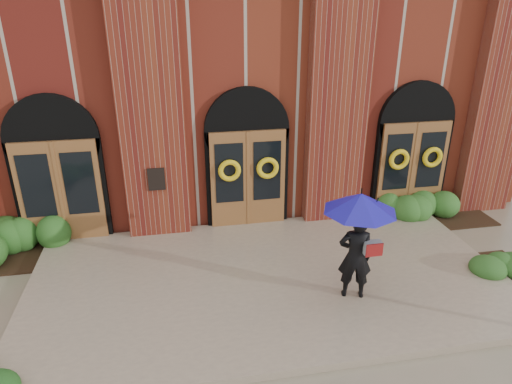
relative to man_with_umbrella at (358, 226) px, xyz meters
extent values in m
plane|color=gray|center=(-1.49, 0.78, -1.70)|extent=(90.00, 90.00, 0.00)
cube|color=tan|center=(-1.49, 0.93, -1.62)|extent=(10.00, 5.30, 0.15)
cube|color=maroon|center=(-1.49, 9.68, 1.80)|extent=(16.00, 12.00, 7.00)
cube|color=black|center=(-3.74, 3.25, -0.05)|extent=(0.40, 0.05, 0.55)
cube|color=maroon|center=(-3.74, 3.51, 1.80)|extent=(1.50, 0.45, 7.00)
cube|color=maroon|center=(0.76, 3.51, 1.80)|extent=(1.50, 0.45, 7.00)
cube|color=maroon|center=(5.26, 3.51, 1.80)|extent=(1.50, 0.45, 7.00)
cube|color=brown|center=(-5.99, 3.49, -0.30)|extent=(1.90, 0.10, 2.50)
cylinder|color=black|center=(-5.99, 3.63, 0.95)|extent=(2.10, 0.22, 2.10)
cube|color=brown|center=(-1.49, 3.49, -0.30)|extent=(1.90, 0.10, 2.50)
cylinder|color=black|center=(-1.49, 3.63, 0.95)|extent=(2.10, 0.22, 2.10)
cube|color=brown|center=(3.01, 3.49, -0.30)|extent=(1.90, 0.10, 2.50)
cylinder|color=black|center=(3.01, 3.63, 0.95)|extent=(2.10, 0.22, 2.10)
torus|color=yellow|center=(-1.97, 3.37, 0.00)|extent=(0.57, 0.13, 0.57)
torus|color=yellow|center=(-1.01, 3.37, 0.00)|extent=(0.57, 0.13, 0.57)
torus|color=yellow|center=(2.53, 3.37, 0.00)|extent=(0.57, 0.13, 0.57)
torus|color=yellow|center=(3.49, 3.37, 0.00)|extent=(0.57, 0.13, 0.57)
imported|color=black|center=(0.00, 0.00, -0.65)|extent=(0.74, 0.58, 1.79)
cone|color=#1A149E|center=(0.00, 0.00, 0.48)|extent=(1.69, 1.69, 0.36)
cylinder|color=black|center=(0.05, -0.05, 0.01)|extent=(0.02, 0.02, 0.60)
cube|color=#95989A|center=(0.26, -0.14, -0.41)|extent=(0.37, 0.25, 0.26)
cube|color=maroon|center=(0.26, -0.24, -0.41)|extent=(0.33, 0.11, 0.26)
ellipsoid|color=#27551C|center=(-6.69, 2.98, -1.29)|extent=(3.12, 1.25, 0.80)
ellipsoid|color=#2B5A1F|center=(3.71, 2.98, -1.35)|extent=(2.68, 1.07, 0.69)
ellipsoid|color=#27501D|center=(3.61, 0.53, -1.47)|extent=(1.27, 1.09, 0.45)
camera|label=1|loc=(-3.29, -7.08, 3.94)|focal=32.00mm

